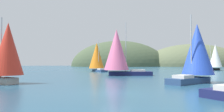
% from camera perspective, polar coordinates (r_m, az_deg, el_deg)
% --- Properties ---
extents(ground_plane, '(360.00, 360.00, 0.00)m').
position_cam_1_polar(ground_plane, '(16.89, 0.65, -10.23)').
color(ground_plane, navy).
extents(headland_center, '(70.90, 44.00, 37.98)m').
position_cam_1_polar(headland_center, '(151.82, 1.72, -2.92)').
color(headland_center, '#425138').
rests_on(headland_center, ground_plane).
extents(headland_right, '(75.34, 44.00, 33.25)m').
position_cam_1_polar(headland_right, '(163.26, 21.42, -2.72)').
color(headland_right, '#5B6647').
rests_on(headland_right, ground_plane).
extents(sailboat_white_mainsail, '(7.92, 6.82, 9.18)m').
position_cam_1_polar(sailboat_white_mainsail, '(75.83, 26.55, -0.17)').
color(sailboat_white_mainsail, black).
rests_on(sailboat_white_mainsail, ground_plane).
extents(sailboat_blue_spinnaker, '(7.62, 6.98, 8.36)m').
position_cam_1_polar(sailboat_blue_spinnaker, '(27.62, 22.30, 1.07)').
color(sailboat_blue_spinnaker, navy).
rests_on(sailboat_blue_spinnaker, ground_plane).
extents(sailboat_orange_sail, '(6.34, 8.71, 9.32)m').
position_cam_1_polar(sailboat_orange_sail, '(59.91, -4.53, -0.10)').
color(sailboat_orange_sail, navy).
rests_on(sailboat_orange_sail, ground_plane).
extents(sailboat_scarlet_sail, '(7.11, 5.64, 7.93)m').
position_cam_1_polar(sailboat_scarlet_sail, '(26.70, -27.62, 1.14)').
color(sailboat_scarlet_sail, '#B7B2A8').
rests_on(sailboat_scarlet_sail, ground_plane).
extents(sailboat_pink_spinnaker, '(9.36, 4.89, 10.45)m').
position_cam_1_polar(sailboat_pink_spinnaker, '(40.14, 1.34, 1.24)').
color(sailboat_pink_spinnaker, '#191E4C').
rests_on(sailboat_pink_spinnaker, ground_plane).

